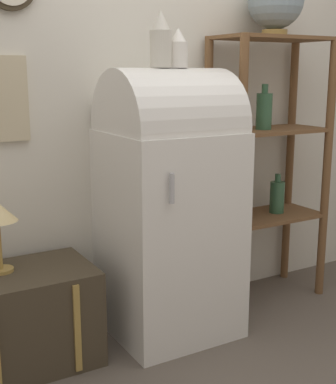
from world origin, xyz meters
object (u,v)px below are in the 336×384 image
at_px(vase_left, 161,41).
at_px(vase_center, 178,49).
at_px(suitcase_trunk, 24,318).
at_px(globe, 276,1).
at_px(refrigerator, 169,199).

xyz_separation_m(vase_left, vase_center, (0.09, -0.01, -0.04)).
xyz_separation_m(suitcase_trunk, globe, (1.56, 0.09, 1.53)).
xyz_separation_m(refrigerator, vase_center, (0.05, -0.01, 0.76)).
relative_size(refrigerator, vase_left, 5.16).
bearing_deg(vase_left, vase_center, -5.58).
distance_m(suitcase_trunk, globe, 2.19).
bearing_deg(vase_left, refrigerator, -1.84).
distance_m(suitcase_trunk, vase_center, 1.50).
relative_size(globe, vase_left, 1.33).
height_order(globe, vase_center, globe).
bearing_deg(suitcase_trunk, vase_left, -2.54).
height_order(suitcase_trunk, vase_center, vase_center).
distance_m(suitcase_trunk, vase_left, 1.48).
relative_size(globe, vase_center, 1.89).
xyz_separation_m(suitcase_trunk, vase_left, (0.73, -0.03, 1.29)).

